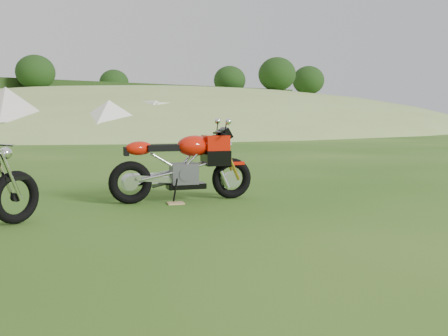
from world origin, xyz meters
TOP-DOWN VIEW (x-y plane):
  - ground at (0.00, 0.00)m, footprint 120.00×120.00m
  - hillside at (24.00, 40.00)m, footprint 80.00×64.00m
  - hedgerow at (24.00, 40.00)m, footprint 36.00×1.20m
  - sport_motorcycle at (0.23, 1.83)m, footprint 2.12×1.22m
  - plywood_board at (0.02, 1.69)m, footprint 0.29×0.27m
  - tent_mid at (3.20, 21.87)m, footprint 3.94×3.94m
  - tent_right at (7.29, 18.89)m, footprint 2.61×2.61m
  - caravan at (11.98, 20.85)m, footprint 4.56×2.83m

SIDE VIEW (x-z plane):
  - ground at x=0.00m, z-range 0.00..0.00m
  - hillside at x=24.00m, z-range -4.00..4.00m
  - hedgerow at x=24.00m, z-range -4.30..4.30m
  - plywood_board at x=0.02m, z-range 0.00..0.02m
  - sport_motorcycle at x=0.23m, z-range 0.00..1.24m
  - caravan at x=11.98m, z-range 0.00..1.98m
  - tent_right at x=7.29m, z-range 0.00..2.22m
  - tent_mid at x=3.20m, z-range 0.00..2.63m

